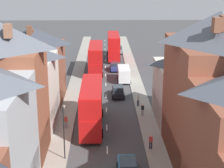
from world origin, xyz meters
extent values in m
cube|color=gray|center=(-5.10, 38.00, 0.07)|extent=(2.20, 104.00, 0.14)
cube|color=gray|center=(5.10, 38.00, 0.07)|extent=(2.20, 104.00, 0.14)
cube|color=silver|center=(0.00, 18.00, 0.01)|extent=(0.14, 1.80, 0.01)
cube|color=silver|center=(0.00, 24.00, 0.01)|extent=(0.14, 1.80, 0.01)
cube|color=silver|center=(0.00, 30.00, 0.01)|extent=(0.14, 1.80, 0.01)
cube|color=silver|center=(0.00, 36.00, 0.01)|extent=(0.14, 1.80, 0.01)
cube|color=silver|center=(0.00, 42.00, 0.01)|extent=(0.14, 1.80, 0.01)
cube|color=silver|center=(0.00, 48.00, 0.01)|extent=(0.14, 1.80, 0.01)
cube|color=silver|center=(0.00, 54.00, 0.01)|extent=(0.14, 1.80, 0.01)
cube|color=silver|center=(0.00, 60.00, 0.01)|extent=(0.14, 1.80, 0.01)
cube|color=silver|center=(0.00, 66.00, 0.01)|extent=(0.14, 1.80, 0.01)
cube|color=silver|center=(0.00, 72.00, 0.01)|extent=(0.14, 1.80, 0.01)
cube|color=silver|center=(0.00, 78.00, 0.01)|extent=(0.14, 1.80, 0.01)
cube|color=silver|center=(0.00, 84.00, 0.01)|extent=(0.14, 1.80, 0.01)
cube|color=#935138|center=(-10.20, 16.81, 5.52)|extent=(8.00, 7.02, 11.04)
cube|color=olive|center=(-6.26, 16.81, 1.60)|extent=(0.12, 6.46, 3.20)
cube|color=#99664C|center=(-8.72, 15.26, 13.02)|extent=(0.60, 0.90, 1.22)
cube|color=beige|center=(-10.20, 24.86, 4.24)|extent=(8.00, 9.07, 8.47)
cube|color=navy|center=(-6.26, 24.86, 1.60)|extent=(0.12, 8.35, 3.20)
pyramid|color=#474C56|center=(-10.20, 24.86, 9.49)|extent=(8.00, 9.07, 2.04)
cube|color=brown|center=(-10.00, 22.33, 10.12)|extent=(0.60, 0.90, 1.25)
cube|color=brown|center=(-10.20, 33.85, 4.18)|extent=(8.00, 8.91, 8.36)
cube|color=#1E5133|center=(-6.26, 33.85, 1.60)|extent=(0.12, 8.20, 3.20)
pyramid|color=#383D47|center=(-10.20, 33.85, 9.55)|extent=(8.00, 8.91, 2.37)
cube|color=brown|center=(-10.10, 33.12, 10.04)|extent=(0.60, 0.90, 0.99)
cube|color=brown|center=(-10.21, 32.21, 10.35)|extent=(0.60, 0.90, 1.60)
cube|color=brown|center=(10.20, 15.79, 5.92)|extent=(8.00, 11.52, 11.85)
cube|color=maroon|center=(6.26, 15.79, 1.60)|extent=(0.12, 10.60, 3.20)
pyramid|color=#565B66|center=(10.20, 15.79, 13.27)|extent=(8.00, 11.52, 2.84)
cube|color=brown|center=(8.86, 12.42, 13.88)|extent=(0.60, 0.90, 1.21)
cube|color=brown|center=(9.63, 13.03, 13.92)|extent=(0.60, 0.90, 1.30)
cube|color=beige|center=(10.20, 25.88, 3.66)|extent=(8.00, 8.67, 7.31)
cube|color=olive|center=(6.26, 25.88, 1.60)|extent=(0.12, 7.97, 3.20)
pyramid|color=#474C56|center=(10.20, 25.88, 8.16)|extent=(8.00, 8.67, 1.69)
cube|color=brown|center=(9.40, 23.96, 8.86)|extent=(0.60, 0.90, 1.41)
cube|color=red|center=(1.80, 61.58, 1.65)|extent=(2.44, 10.80, 2.50)
cube|color=red|center=(1.80, 61.58, 4.05)|extent=(2.44, 10.58, 2.30)
cube|color=red|center=(1.80, 61.58, 5.25)|extent=(2.39, 10.37, 0.10)
cube|color=#28333D|center=(1.80, 66.93, 1.85)|extent=(2.20, 0.10, 1.20)
cube|color=#28333D|center=(1.80, 66.93, 4.15)|extent=(2.20, 0.10, 1.10)
cube|color=#28333D|center=(0.61, 61.58, 1.90)|extent=(0.06, 9.18, 0.90)
cube|color=#28333D|center=(0.61, 61.58, 4.15)|extent=(0.06, 9.18, 0.90)
cube|color=yellow|center=(1.80, 66.93, 4.95)|extent=(1.34, 0.08, 0.32)
cylinder|color=black|center=(0.58, 64.93, 0.50)|extent=(0.30, 1.00, 1.00)
cylinder|color=black|center=(3.02, 64.93, 0.50)|extent=(0.30, 1.00, 1.00)
cylinder|color=black|center=(0.58, 58.61, 0.50)|extent=(0.30, 1.00, 1.00)
cylinder|color=black|center=(3.02, 58.61, 0.50)|extent=(0.30, 1.00, 1.00)
cube|color=red|center=(-1.80, 49.54, 1.65)|extent=(2.44, 10.80, 2.50)
cube|color=red|center=(-1.80, 49.54, 4.05)|extent=(2.44, 10.58, 2.30)
cube|color=red|center=(-1.80, 49.54, 5.25)|extent=(2.39, 10.37, 0.10)
cube|color=#28333D|center=(-1.80, 54.89, 1.85)|extent=(2.20, 0.10, 1.20)
cube|color=#28333D|center=(-1.80, 54.89, 4.15)|extent=(2.20, 0.10, 1.10)
cube|color=#28333D|center=(-2.99, 49.54, 1.90)|extent=(0.06, 9.18, 0.90)
cube|color=#28333D|center=(-2.99, 49.54, 4.15)|extent=(0.06, 9.18, 0.90)
cube|color=yellow|center=(-1.80, 54.89, 4.95)|extent=(1.34, 0.08, 0.32)
cylinder|color=black|center=(-3.02, 52.89, 0.50)|extent=(0.30, 1.00, 1.00)
cylinder|color=black|center=(-0.58, 52.89, 0.50)|extent=(0.30, 1.00, 1.00)
cylinder|color=black|center=(-3.02, 46.57, 0.50)|extent=(0.30, 1.00, 1.00)
cylinder|color=black|center=(-0.58, 46.57, 0.50)|extent=(0.30, 1.00, 1.00)
cube|color=red|center=(-1.80, 24.12, 1.65)|extent=(2.44, 10.80, 2.50)
cube|color=red|center=(-1.80, 24.12, 4.05)|extent=(2.44, 10.58, 2.30)
cube|color=red|center=(-1.80, 24.12, 5.25)|extent=(2.39, 10.37, 0.10)
cube|color=#28333D|center=(-1.80, 29.47, 1.85)|extent=(2.20, 0.10, 1.20)
cube|color=#28333D|center=(-1.80, 29.47, 4.15)|extent=(2.20, 0.10, 1.10)
cube|color=#28333D|center=(-2.99, 24.12, 1.90)|extent=(0.06, 9.18, 0.90)
cube|color=#28333D|center=(-2.99, 24.12, 4.15)|extent=(0.06, 9.18, 0.90)
cube|color=yellow|center=(-1.80, 29.47, 4.95)|extent=(1.34, 0.08, 0.32)
cylinder|color=black|center=(-3.02, 27.47, 0.50)|extent=(0.30, 1.00, 1.00)
cylinder|color=black|center=(-0.58, 27.47, 0.50)|extent=(0.30, 1.00, 1.00)
cylinder|color=black|center=(-3.02, 21.15, 0.50)|extent=(0.30, 1.00, 1.00)
cylinder|color=black|center=(-0.58, 21.15, 0.50)|extent=(0.30, 1.00, 1.00)
cube|color=black|center=(1.80, 35.68, 0.70)|extent=(1.70, 4.33, 0.78)
cube|color=#28333D|center=(1.80, 35.46, 1.39)|extent=(1.46, 2.16, 0.60)
cylinder|color=black|center=(0.95, 37.02, 0.31)|extent=(0.20, 0.62, 0.62)
cylinder|color=black|center=(2.65, 37.02, 0.31)|extent=(0.20, 0.62, 0.62)
cylinder|color=black|center=(0.95, 34.34, 0.31)|extent=(0.20, 0.62, 0.62)
cylinder|color=black|center=(2.65, 34.34, 0.31)|extent=(0.20, 0.62, 0.62)
cube|color=#28333D|center=(1.80, 12.51, 1.36)|extent=(1.46, 2.23, 0.60)
cylinder|color=black|center=(0.95, 14.12, 0.31)|extent=(0.20, 0.62, 0.62)
cylinder|color=black|center=(2.65, 14.12, 0.31)|extent=(0.20, 0.62, 0.62)
cube|color=gray|center=(3.10, 67.33, 0.67)|extent=(1.70, 4.05, 0.73)
cube|color=#28333D|center=(3.10, 67.12, 1.34)|extent=(1.46, 2.02, 0.60)
cylinder|color=black|center=(2.25, 68.58, 0.31)|extent=(0.20, 0.62, 0.62)
cylinder|color=black|center=(3.95, 68.58, 0.31)|extent=(0.20, 0.62, 0.62)
cylinder|color=black|center=(2.25, 66.07, 0.31)|extent=(0.20, 0.62, 0.62)
cylinder|color=black|center=(3.95, 66.07, 0.31)|extent=(0.20, 0.62, 0.62)
cube|color=navy|center=(1.80, 51.29, 0.65)|extent=(1.70, 3.99, 0.67)
cube|color=#28333D|center=(1.80, 51.09, 1.28)|extent=(1.46, 2.00, 0.60)
cylinder|color=black|center=(0.95, 52.53, 0.31)|extent=(0.20, 0.62, 0.62)
cylinder|color=black|center=(2.65, 52.53, 0.31)|extent=(0.20, 0.62, 0.62)
cylinder|color=black|center=(0.95, 50.05, 0.31)|extent=(0.20, 0.62, 0.62)
cylinder|color=black|center=(2.65, 50.05, 0.31)|extent=(0.20, 0.62, 0.62)
cube|color=white|center=(3.10, 43.98, 1.36)|extent=(1.96, 5.20, 2.10)
cube|color=#28333D|center=(3.10, 46.53, 1.66)|extent=(1.76, 0.10, 0.90)
cylinder|color=black|center=(2.12, 45.54, 0.36)|extent=(0.24, 0.72, 0.72)
cylinder|color=black|center=(4.08, 45.54, 0.36)|extent=(0.24, 0.72, 0.72)
cylinder|color=black|center=(2.12, 42.42, 0.36)|extent=(0.24, 0.72, 0.72)
cylinder|color=black|center=(4.08, 42.42, 0.36)|extent=(0.24, 0.72, 0.72)
cylinder|color=#23232D|center=(4.47, 17.89, 0.56)|extent=(0.14, 0.14, 0.84)
cylinder|color=#23232D|center=(4.65, 17.89, 0.56)|extent=(0.14, 0.14, 0.84)
cube|color=red|center=(4.56, 17.89, 1.25)|extent=(0.36, 0.22, 0.54)
sphere|color=beige|center=(4.56, 17.89, 1.64)|extent=(0.22, 0.22, 0.22)
cylinder|color=gray|center=(-4.93, 23.60, 0.56)|extent=(0.14, 0.14, 0.84)
cylinder|color=gray|center=(-4.75, 23.60, 0.56)|extent=(0.14, 0.14, 0.84)
cube|color=red|center=(-4.84, 23.60, 1.25)|extent=(0.36, 0.22, 0.54)
sphere|color=tan|center=(-4.84, 23.60, 1.64)|extent=(0.22, 0.22, 0.22)
cylinder|color=gray|center=(4.56, 27.35, 0.56)|extent=(0.14, 0.14, 0.84)
cylinder|color=gray|center=(4.74, 27.35, 0.56)|extent=(0.14, 0.14, 0.84)
cube|color=black|center=(4.65, 27.35, 1.25)|extent=(0.36, 0.22, 0.54)
sphere|color=beige|center=(4.65, 27.35, 1.64)|extent=(0.22, 0.22, 0.22)
cylinder|color=#23232D|center=(4.34, 31.14, 0.56)|extent=(0.14, 0.14, 0.84)
cylinder|color=#23232D|center=(4.52, 31.14, 0.56)|extent=(0.14, 0.14, 0.84)
cube|color=silver|center=(4.43, 31.14, 1.25)|extent=(0.36, 0.22, 0.54)
sphere|color=tan|center=(4.43, 31.14, 1.64)|extent=(0.22, 0.22, 0.22)
cylinder|color=black|center=(-4.25, 15.96, 2.75)|extent=(0.12, 0.12, 5.50)
cylinder|color=black|center=(-4.25, 16.41, 5.40)|extent=(0.08, 0.90, 0.08)
cube|color=beige|center=(-4.25, 16.86, 5.32)|extent=(0.20, 0.32, 0.20)
camera|label=1|loc=(-0.29, -17.75, 17.94)|focal=60.00mm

